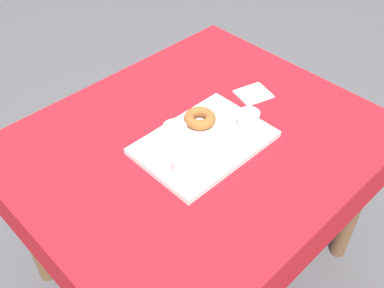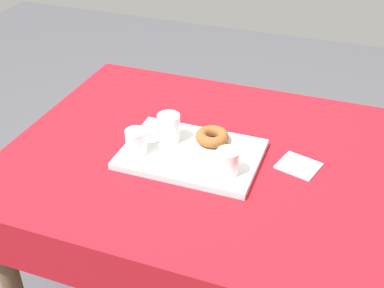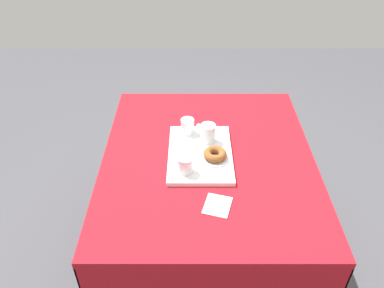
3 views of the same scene
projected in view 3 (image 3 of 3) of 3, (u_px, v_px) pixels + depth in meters
name	position (u px, v px, depth m)	size (l,w,h in m)	color
ground_plane	(205.00, 254.00, 2.24)	(6.00, 6.00, 0.00)	#47474C
dining_table	(208.00, 173.00, 1.85)	(1.18, 0.99, 0.74)	#A8141E
serving_tray	(200.00, 154.00, 1.78)	(0.42, 0.30, 0.02)	white
tea_mug_left	(207.00, 133.00, 1.82)	(0.09, 0.09, 0.09)	white
water_glass_near	(187.00, 127.00, 1.88)	(0.07, 0.07, 0.08)	white
water_glass_far	(185.00, 165.00, 1.65)	(0.07, 0.07, 0.08)	white
donut_plate_left	(215.00, 158.00, 1.74)	(0.14, 0.14, 0.01)	silver
sugar_donut_left	(215.00, 154.00, 1.73)	(0.11, 0.11, 0.04)	brown
paper_napkin	(217.00, 206.00, 1.53)	(0.12, 0.10, 0.01)	white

